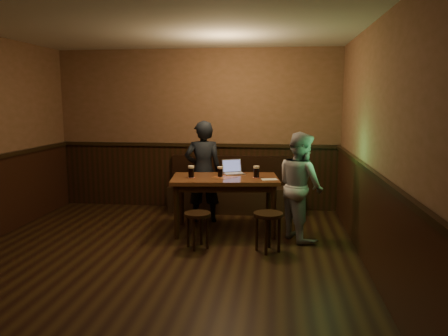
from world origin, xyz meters
TOP-DOWN VIEW (x-y plane):
  - room at (0.00, 0.22)m, footprint 5.04×6.04m
  - bench at (0.68, 2.75)m, footprint 2.20×0.50m
  - pub_table at (0.68, 1.54)m, footprint 1.61×1.05m
  - stool_left at (0.41, 0.77)m, footprint 0.40×0.40m
  - stool_right at (1.32, 0.75)m, footprint 0.42×0.42m
  - pint_left at (0.20, 1.43)m, footprint 0.11×0.11m
  - pint_mid at (0.61, 1.54)m, footprint 0.10×0.10m
  - pint_right at (1.13, 1.55)m, footprint 0.11×0.11m
  - laptop at (0.76, 1.85)m, footprint 0.37×0.34m
  - menu at (1.32, 1.42)m, footprint 0.25×0.20m
  - person_suit at (0.27, 2.06)m, footprint 0.65×0.50m
  - person_grey at (1.75, 1.34)m, footprint 0.84×0.91m

SIDE VIEW (x-z plane):
  - bench at x=0.68m, z-range -0.16..0.79m
  - stool_left at x=0.41m, z-range 0.14..0.61m
  - stool_right at x=1.32m, z-range 0.15..0.66m
  - pub_table at x=0.68m, z-range 0.30..1.11m
  - person_grey at x=1.75m, z-range 0.00..1.49m
  - person_suit at x=0.27m, z-range 0.00..1.60m
  - menu at x=1.32m, z-range 0.81..0.82m
  - laptop at x=0.76m, z-range 0.76..0.97m
  - pint_mid at x=0.61m, z-range 0.81..0.97m
  - pint_right at x=1.13m, z-range 0.81..0.98m
  - pint_left at x=0.20m, z-range 0.81..0.99m
  - room at x=0.00m, z-range -0.22..2.62m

